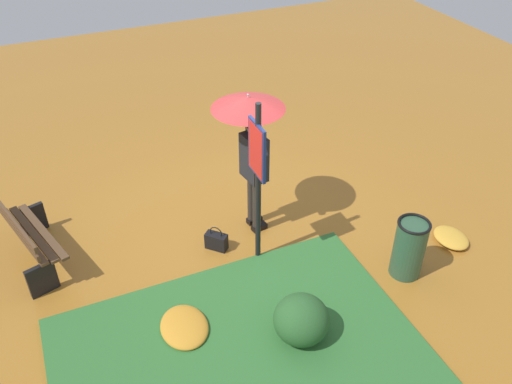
{
  "coord_description": "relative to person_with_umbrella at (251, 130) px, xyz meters",
  "views": [
    {
      "loc": [
        -5.61,
        2.23,
        5.0
      ],
      "look_at": [
        -0.39,
        -0.04,
        0.85
      ],
      "focal_mm": 37.78,
      "sensor_mm": 36.0,
      "label": 1
    }
  ],
  "objects": [
    {
      "name": "ground_plane",
      "position": [
        0.0,
        0.13,
        -1.55
      ],
      "size": [
        18.0,
        18.0,
        0.0
      ],
      "primitive_type": "plane",
      "color": "#9E6623"
    },
    {
      "name": "person_with_umbrella",
      "position": [
        0.0,
        0.0,
        0.0
      ],
      "size": [
        0.96,
        0.96,
        2.04
      ],
      "color": "#2D2823",
      "rests_on": "ground_plane"
    },
    {
      "name": "info_sign_post",
      "position": [
        -0.7,
        0.21,
        -0.11
      ],
      "size": [
        0.44,
        0.07,
        2.3
      ],
      "color": "black",
      "rests_on": "ground_plane"
    },
    {
      "name": "handbag",
      "position": [
        -0.3,
        0.65,
        -1.42
      ],
      "size": [
        0.31,
        0.31,
        0.37
      ],
      "color": "black",
      "rests_on": "ground_plane"
    },
    {
      "name": "park_bench",
      "position": [
        0.42,
        2.94,
        -1.15
      ],
      "size": [
        1.44,
        0.77,
        0.75
      ],
      "color": "black",
      "rests_on": "ground_plane"
    },
    {
      "name": "trash_bin",
      "position": [
        -1.72,
        -1.44,
        -1.13
      ],
      "size": [
        0.42,
        0.42,
        0.83
      ],
      "color": "#2D5138",
      "rests_on": "ground_plane"
    },
    {
      "name": "shrub_cluster",
      "position": [
        -2.08,
        0.27,
        -1.28
      ],
      "size": [
        0.7,
        0.64,
        0.57
      ],
      "color": "#285628",
      "rests_on": "ground_plane"
    },
    {
      "name": "leaf_pile_near_person",
      "position": [
        -1.51,
        1.49,
        -1.48
      ],
      "size": [
        0.68,
        0.55,
        0.15
      ],
      "color": "#C68428",
      "rests_on": "ground_plane"
    },
    {
      "name": "leaf_pile_by_bench",
      "position": [
        -1.47,
        -2.41,
        -1.49
      ],
      "size": [
        0.54,
        0.43,
        0.12
      ],
      "color": "gold",
      "rests_on": "ground_plane"
    }
  ]
}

